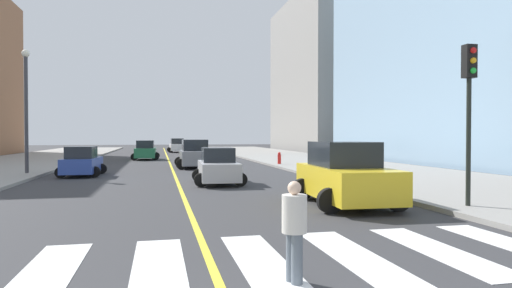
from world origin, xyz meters
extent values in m
cube|color=gray|center=(12.20, 20.00, 0.07)|extent=(10.00, 120.00, 0.15)
cube|color=silver|center=(-2.70, 4.00, 0.01)|extent=(0.90, 4.00, 0.01)
cube|color=silver|center=(-0.90, 4.00, 0.01)|extent=(0.90, 4.00, 0.01)
cube|color=silver|center=(0.90, 4.00, 0.01)|extent=(0.90, 4.00, 0.01)
cube|color=silver|center=(2.70, 4.00, 0.01)|extent=(0.90, 4.00, 0.01)
cube|color=silver|center=(4.50, 4.00, 0.01)|extent=(0.90, 4.00, 0.01)
cube|color=yellow|center=(0.00, 40.00, 0.01)|extent=(0.16, 80.00, 0.01)
cube|color=gray|center=(27.58, 60.63, 11.49)|extent=(18.00, 24.00, 22.97)
cube|color=#B7B7BC|center=(1.85, 16.94, 0.62)|extent=(1.85, 3.87, 0.82)
cube|color=#1E2328|center=(1.85, 17.17, 1.36)|extent=(1.51, 1.95, 0.69)
cylinder|color=black|center=(0.93, 15.79, 0.31)|extent=(0.62, 0.22, 0.62)
cylinder|color=black|center=(2.69, 15.73, 0.31)|extent=(0.62, 0.22, 0.62)
cylinder|color=black|center=(1.01, 18.15, 0.31)|extent=(0.62, 0.22, 0.62)
cylinder|color=black|center=(2.77, 18.09, 0.31)|extent=(0.62, 0.22, 0.62)
cube|color=slate|center=(1.61, 27.65, 0.73)|extent=(2.02, 4.46, 0.95)
cube|color=#1E2328|center=(1.61, 27.92, 1.59)|extent=(1.70, 2.23, 0.81)
cylinder|color=black|center=(0.59, 26.27, 0.36)|extent=(0.72, 0.23, 0.72)
cylinder|color=black|center=(2.64, 26.27, 0.36)|extent=(0.72, 0.23, 0.72)
cylinder|color=black|center=(0.58, 29.03, 0.36)|extent=(0.72, 0.23, 0.72)
cylinder|color=black|center=(2.64, 29.03, 0.36)|extent=(0.72, 0.23, 0.72)
cube|color=#2D479E|center=(-5.11, 22.66, 0.61)|extent=(1.82, 3.79, 0.80)
cube|color=#1E2328|center=(-5.11, 22.44, 1.33)|extent=(1.49, 1.92, 0.68)
cylinder|color=black|center=(-4.20, 23.79, 0.30)|extent=(0.61, 0.22, 0.61)
cylinder|color=black|center=(-5.93, 23.85, 0.30)|extent=(0.61, 0.22, 0.61)
cylinder|color=black|center=(-4.28, 21.48, 0.30)|extent=(0.61, 0.22, 0.61)
cylinder|color=black|center=(-6.01, 21.53, 0.30)|extent=(0.61, 0.22, 0.61)
cube|color=#236B42|center=(-2.10, 39.24, 0.67)|extent=(1.95, 4.12, 0.87)
cube|color=#1E2328|center=(-2.11, 39.00, 1.45)|extent=(1.60, 2.08, 0.74)
cylinder|color=black|center=(-1.13, 40.48, 0.33)|extent=(0.67, 0.23, 0.66)
cylinder|color=black|center=(-3.01, 40.53, 0.33)|extent=(0.67, 0.23, 0.66)
cylinder|color=black|center=(-1.19, 37.96, 0.33)|extent=(0.67, 0.23, 0.66)
cylinder|color=black|center=(-3.07, 38.01, 0.33)|extent=(0.67, 0.23, 0.66)
cube|color=gold|center=(5.10, 9.71, 0.76)|extent=(2.28, 4.71, 0.99)
cube|color=#1E2328|center=(5.11, 9.99, 1.65)|extent=(1.86, 2.39, 0.84)
cylinder|color=black|center=(3.97, 8.32, 0.37)|extent=(0.76, 0.27, 0.75)
cylinder|color=black|center=(6.11, 8.23, 0.37)|extent=(0.76, 0.27, 0.75)
cylinder|color=black|center=(4.09, 11.19, 0.37)|extent=(0.76, 0.27, 0.75)
cylinder|color=black|center=(6.22, 11.10, 0.37)|extent=(0.76, 0.27, 0.75)
cube|color=silver|center=(1.57, 57.31, 0.69)|extent=(2.03, 4.29, 0.91)
cube|color=#1E2328|center=(1.56, 57.56, 1.51)|extent=(1.67, 2.16, 0.77)
cylinder|color=black|center=(0.63, 55.97, 0.34)|extent=(0.69, 0.24, 0.69)
cylinder|color=black|center=(2.59, 56.03, 0.34)|extent=(0.69, 0.24, 0.69)
cylinder|color=black|center=(0.56, 58.60, 0.34)|extent=(0.69, 0.24, 0.69)
cylinder|color=black|center=(2.51, 58.65, 0.34)|extent=(0.69, 0.24, 0.69)
cylinder|color=black|center=(8.26, 7.92, 2.08)|extent=(0.14, 0.14, 3.86)
cube|color=black|center=(8.26, 7.92, 4.51)|extent=(0.36, 0.28, 1.00)
sphere|color=red|center=(8.26, 7.74, 4.81)|extent=(0.18, 0.18, 0.18)
sphere|color=orange|center=(8.26, 7.74, 4.51)|extent=(0.18, 0.18, 0.18)
sphere|color=green|center=(8.26, 7.74, 4.21)|extent=(0.18, 0.18, 0.18)
cylinder|color=slate|center=(1.12, 2.82, 0.39)|extent=(0.18, 0.18, 0.78)
cylinder|color=slate|center=(1.16, 2.66, 0.39)|extent=(0.18, 0.18, 0.78)
cylinder|color=beige|center=(1.14, 2.74, 1.07)|extent=(0.39, 0.39, 0.58)
sphere|color=beige|center=(1.14, 2.74, 1.47)|extent=(0.21, 0.21, 0.21)
cylinder|color=red|center=(7.94, 28.20, 0.50)|extent=(0.26, 0.26, 0.70)
sphere|color=red|center=(7.94, 28.20, 0.93)|extent=(0.22, 0.22, 0.22)
cylinder|color=#38383D|center=(-8.22, 23.55, 3.46)|extent=(0.20, 0.20, 6.62)
sphere|color=silver|center=(-8.22, 23.55, 6.92)|extent=(0.44, 0.44, 0.44)
camera|label=1|loc=(-0.89, -3.75, 2.27)|focal=31.06mm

